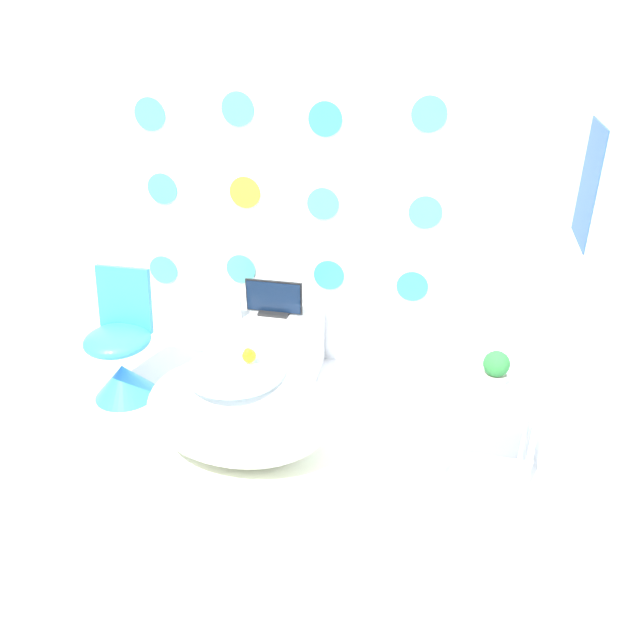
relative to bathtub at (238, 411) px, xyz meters
The scene contains 12 objects.
ground_plane 0.80m from the bathtub, 91.49° to the right, with size 12.00×12.00×0.00m, color silver.
wall_back_dotted 1.51m from the bathtub, 90.99° to the left, with size 4.27×0.05×2.60m.
wall_right 1.93m from the bathtub, ahead, with size 0.06×2.85×2.60m.
rug 0.30m from the bathtub, 75.09° to the right, with size 1.11×0.88×0.01m.
bathtub is the anchor object (origin of this frame).
rubber_duck 0.34m from the bathtub, 47.68° to the left, with size 0.08×0.08×0.09m.
chair 0.99m from the bathtub, 155.87° to the left, with size 0.41×0.41×0.82m.
tv_cabinet 0.89m from the bathtub, 92.93° to the left, with size 0.59×0.37×0.43m.
tv 0.93m from the bathtub, 92.93° to the left, with size 0.38×0.12×0.23m.
vase 0.85m from the bathtub, 109.78° to the left, with size 0.09×0.09×0.17m.
side_table 1.32m from the bathtub, ahead, with size 0.48×0.30×0.55m.
potted_plant_left 1.37m from the bathtub, ahead, with size 0.13×0.13×0.19m.
Camera 1 is at (1.03, -1.85, 2.28)m, focal length 35.00 mm.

